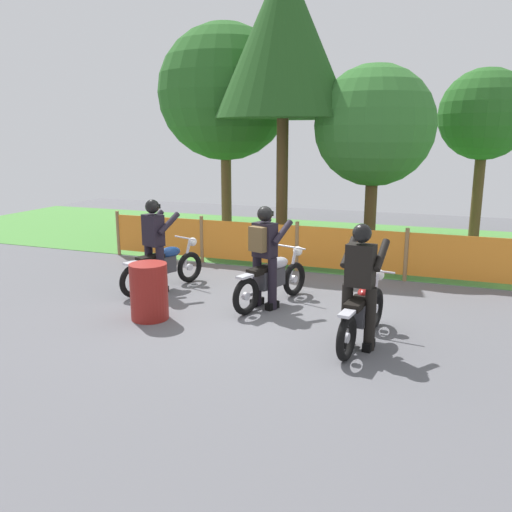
{
  "coord_description": "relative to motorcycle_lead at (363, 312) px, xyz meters",
  "views": [
    {
      "loc": [
        2.98,
        -7.81,
        2.8
      ],
      "look_at": [
        0.08,
        -0.1,
        0.9
      ],
      "focal_mm": 36.99,
      "sensor_mm": 36.0,
      "label": 1
    }
  ],
  "objects": [
    {
      "name": "barrier_fence",
      "position": [
        -1.94,
        3.45,
        0.1
      ],
      "size": [
        8.9,
        0.08,
        1.05
      ],
      "color": "olive",
      "rests_on": "ground"
    },
    {
      "name": "oil_drum",
      "position": [
        -3.25,
        -0.19,
        -0.0
      ],
      "size": [
        0.58,
        0.58,
        0.88
      ],
      "primitive_type": "cylinder",
      "color": "maroon",
      "rests_on": "ground"
    },
    {
      "name": "rider_third",
      "position": [
        -3.93,
        1.12,
        0.48
      ],
      "size": [
        0.67,
        0.68,
        1.69
      ],
      "rotation": [
        0.0,
        0.0,
        1.22
      ],
      "color": "black",
      "rests_on": "ground"
    },
    {
      "name": "grass_verge",
      "position": [
        -1.94,
        6.74,
        -0.44
      ],
      "size": [
        24.0,
        6.58,
        0.01
      ],
      "primitive_type": "cube",
      "color": "#4C8C3D",
      "rests_on": "ground"
    },
    {
      "name": "motorcycle_lead",
      "position": [
        0.0,
        0.0,
        0.0
      ],
      "size": [
        0.59,
        1.92,
        0.91
      ],
      "rotation": [
        0.0,
        0.0,
        1.44
      ],
      "color": "black",
      "rests_on": "ground"
    },
    {
      "name": "rider_trailing",
      "position": [
        -1.77,
        0.96,
        0.51
      ],
      "size": [
        0.67,
        0.77,
        1.69
      ],
      "rotation": [
        0.0,
        0.0,
        1.25
      ],
      "color": "black",
      "rests_on": "ground"
    },
    {
      "name": "motorcycle_trailing",
      "position": [
        -1.71,
        1.16,
        0.0
      ],
      "size": [
        0.81,
        1.86,
        0.91
      ],
      "rotation": [
        0.0,
        0.0,
        1.25
      ],
      "color": "black",
      "rests_on": "ground"
    },
    {
      "name": "tree_near_right",
      "position": [
        -0.77,
        5.58,
        2.55
      ],
      "size": [
        2.73,
        2.73,
        4.37
      ],
      "color": "brown",
      "rests_on": "ground"
    },
    {
      "name": "tree_leftmost",
      "position": [
        -4.86,
        6.47,
        3.44
      ],
      "size": [
        3.54,
        3.54,
        5.66
      ],
      "color": "brown",
      "rests_on": "ground"
    },
    {
      "name": "tree_rightmost",
      "position": [
        1.64,
        8.57,
        2.85
      ],
      "size": [
        2.37,
        2.37,
        4.51
      ],
      "color": "brown",
      "rests_on": "ground"
    },
    {
      "name": "rider_lead",
      "position": [
        -0.02,
        -0.18,
        0.48
      ],
      "size": [
        0.6,
        0.61,
        1.69
      ],
      "rotation": [
        0.0,
        0.0,
        1.44
      ],
      "color": "black",
      "rests_on": "ground"
    },
    {
      "name": "ground",
      "position": [
        -1.94,
        0.91,
        -0.45
      ],
      "size": [
        24.0,
        24.0,
        0.02
      ],
      "primitive_type": "cube",
      "color": "#5B5B60"
    },
    {
      "name": "tree_near_left",
      "position": [
        -2.85,
        5.23,
        4.48
      ],
      "size": [
        3.2,
        3.2,
        6.72
      ],
      "color": "brown",
      "rests_on": "ground"
    },
    {
      "name": "motorcycle_third",
      "position": [
        -3.86,
        1.29,
        -0.0
      ],
      "size": [
        0.83,
        1.83,
        0.9
      ],
      "rotation": [
        0.0,
        0.0,
        1.22
      ],
      "color": "black",
      "rests_on": "ground"
    }
  ]
}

